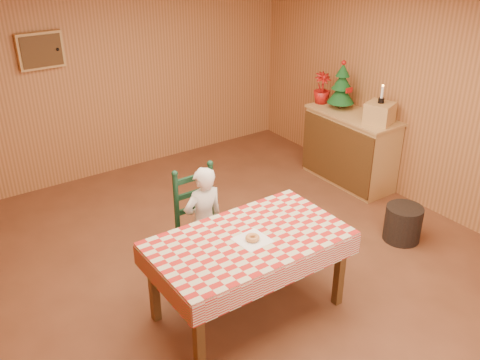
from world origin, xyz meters
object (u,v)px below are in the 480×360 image
at_px(ladder_chair, 201,224).
at_px(dining_table, 249,246).
at_px(christmas_tree, 342,87).
at_px(crate, 380,113).
at_px(storage_bin, 403,223).
at_px(seated_child, 204,221).
at_px(shelf_unit, 350,148).

bearing_deg(ladder_chair, dining_table, -90.00).
bearing_deg(christmas_tree, crate, -90.00).
xyz_separation_m(ladder_chair, storage_bin, (2.04, -0.78, -0.31)).
height_order(seated_child, storage_bin, seated_child).
bearing_deg(crate, storage_bin, -119.67).
bearing_deg(ladder_chair, shelf_unit, 12.39).
bearing_deg(shelf_unit, christmas_tree, 88.02).
bearing_deg(dining_table, seated_child, 90.00).
xyz_separation_m(seated_child, christmas_tree, (2.58, 0.87, 0.65)).
relative_size(ladder_chair, crate, 3.60).
height_order(ladder_chair, crate, crate).
xyz_separation_m(dining_table, storage_bin, (2.04, 0.00, -0.49)).
height_order(dining_table, ladder_chair, ladder_chair).
height_order(seated_child, shelf_unit, seated_child).
bearing_deg(dining_table, storage_bin, 0.11).
height_order(dining_table, christmas_tree, christmas_tree).
distance_m(seated_child, shelf_unit, 2.64).
bearing_deg(christmas_tree, storage_bin, -108.68).
bearing_deg(christmas_tree, seated_child, -161.32).
height_order(seated_child, christmas_tree, christmas_tree).
bearing_deg(crate, ladder_chair, -176.35).
height_order(shelf_unit, storage_bin, shelf_unit).
xyz_separation_m(shelf_unit, storage_bin, (-0.53, -1.35, -0.27)).
height_order(shelf_unit, crate, crate).
relative_size(dining_table, ladder_chair, 1.53).
xyz_separation_m(seated_child, shelf_unit, (2.57, 0.62, -0.10)).
height_order(christmas_tree, storage_bin, christmas_tree).
distance_m(shelf_unit, storage_bin, 1.47).
bearing_deg(ladder_chair, storage_bin, -21.03).
distance_m(ladder_chair, storage_bin, 2.20).
bearing_deg(christmas_tree, dining_table, -148.15).
xyz_separation_m(dining_table, seated_child, (-0.00, 0.73, -0.13)).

